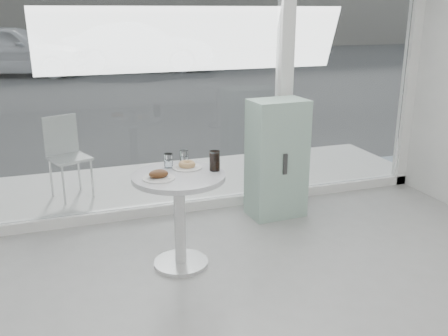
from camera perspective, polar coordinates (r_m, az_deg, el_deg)
name	(u,v)px	position (r m, az deg, el deg)	size (l,w,h in m)	color
storefront	(206,39)	(4.85, -2.02, 14.56)	(5.00, 0.14, 3.00)	white
main_table	(179,201)	(3.90, -5.14, -3.79)	(0.72, 0.72, 0.77)	silver
patio_deck	(182,182)	(5.93, -4.81, -1.59)	(5.60, 1.60, 0.05)	white
street	(92,71)	(17.79, -14.85, 10.71)	(40.00, 24.00, 0.00)	#333333
mint_cabinet	(277,159)	(4.90, 6.05, 1.05)	(0.56, 0.39, 1.16)	#86AB99
patio_chair	(66,151)	(5.54, -17.58, 1.82)	(0.48, 0.48, 0.86)	silver
car_white	(11,50)	(17.06, -23.20, 12.29)	(1.86, 4.62, 1.57)	white
car_silver	(141,47)	(17.34, -9.52, 13.50)	(1.67, 4.78, 1.58)	#A9ABB1
plate_fritter	(159,175)	(3.73, -7.43, -0.85)	(0.24, 0.24, 0.07)	silver
plate_donut	(187,166)	(3.96, -4.25, 0.27)	(0.23, 0.23, 0.06)	silver
water_tumbler_a	(168,161)	(3.99, -6.37, 0.75)	(0.07, 0.07, 0.11)	white
water_tumbler_b	(184,158)	(4.07, -4.57, 1.16)	(0.07, 0.07, 0.11)	white
cola_glass	(215,161)	(3.88, -1.07, 0.78)	(0.08, 0.08, 0.16)	white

